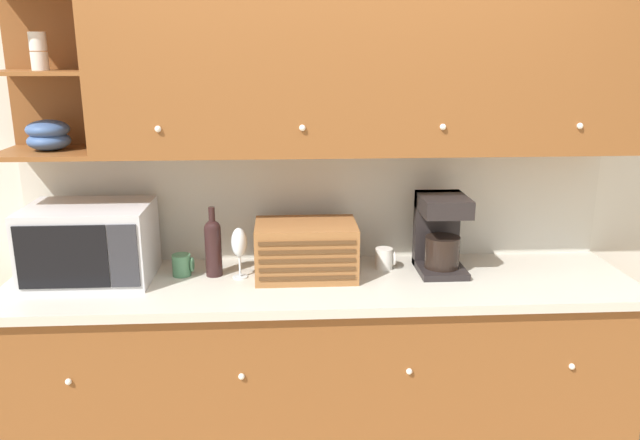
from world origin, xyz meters
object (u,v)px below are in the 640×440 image
at_px(wine_glass, 239,244).
at_px(microwave, 90,243).
at_px(bread_box, 306,250).
at_px(wine_bottle, 213,245).
at_px(coffee_maker, 440,232).
at_px(mug, 385,259).
at_px(mug_blue_second, 182,265).

bearing_deg(wine_glass, microwave, 178.38).
distance_m(microwave, bread_box, 0.94).
relative_size(wine_bottle, bread_box, 0.71).
xyz_separation_m(wine_bottle, coffee_maker, (1.03, 0.01, 0.04)).
xyz_separation_m(microwave, coffee_maker, (1.56, 0.03, 0.02)).
relative_size(wine_glass, bread_box, 0.52).
bearing_deg(wine_glass, mug, 6.60).
xyz_separation_m(wine_bottle, bread_box, (0.41, -0.03, -0.02)).
bearing_deg(bread_box, wine_glass, -178.74).
distance_m(mug_blue_second, bread_box, 0.56).
relative_size(microwave, coffee_maker, 1.48).
height_order(microwave, wine_bottle, microwave).
xyz_separation_m(microwave, wine_bottle, (0.53, 0.02, -0.02)).
relative_size(wine_glass, mug, 2.35).
height_order(mug_blue_second, wine_glass, wine_glass).
bearing_deg(bread_box, mug, 10.81).
bearing_deg(mug, mug_blue_second, -177.89).
distance_m(bread_box, mug, 0.38).
xyz_separation_m(wine_glass, bread_box, (0.30, 0.01, -0.03)).
xyz_separation_m(mug_blue_second, bread_box, (0.55, -0.04, 0.07)).
relative_size(microwave, bread_box, 1.18).
bearing_deg(mug, microwave, -177.45).
bearing_deg(bread_box, mug_blue_second, 176.28).
relative_size(wine_bottle, mug, 3.23).
height_order(microwave, bread_box, microwave).
height_order(microwave, mug, microwave).
xyz_separation_m(microwave, bread_box, (0.94, -0.01, -0.05)).
distance_m(bread_box, coffee_maker, 0.62).
bearing_deg(coffee_maker, mug, 173.60).
height_order(wine_bottle, coffee_maker, coffee_maker).
height_order(wine_glass, bread_box, bread_box).
distance_m(wine_glass, coffee_maker, 0.91).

